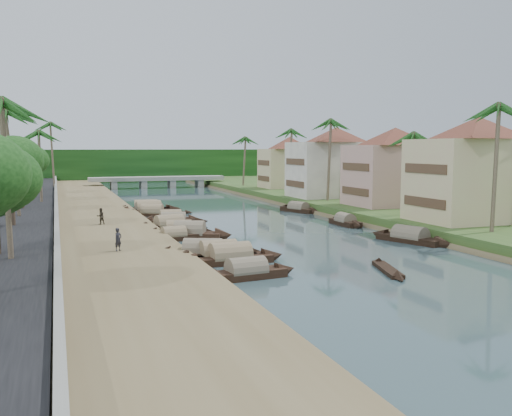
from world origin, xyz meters
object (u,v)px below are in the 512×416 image
object	(u,v)px
building_near	(477,168)
person_near	(118,239)
sampan_1	(219,255)
sampan_0	(246,272)
bridge	(157,180)

from	to	relation	value
building_near	person_near	world-z (taller)	building_near
building_near	sampan_1	distance (m)	29.06
sampan_0	sampan_1	distance (m)	6.19
person_near	sampan_0	bearing A→B (deg)	-88.24
sampan_0	person_near	xyz separation A→B (m)	(-7.16, 8.34, 1.25)
bridge	person_near	size ratio (longest dim) A/B	16.38
building_near	sampan_1	world-z (taller)	building_near
bridge	sampan_0	bearing A→B (deg)	-95.87
sampan_0	person_near	bearing A→B (deg)	123.88
bridge	building_near	bearing A→B (deg)	-75.61
bridge	sampan_1	size ratio (longest dim) A/B	3.59
sampan_0	bridge	bearing A→B (deg)	77.40
bridge	sampan_0	distance (m)	86.11
sampan_1	person_near	xyz separation A→B (m)	(-7.04, 2.16, 1.24)
person_near	building_near	bearing A→B (deg)	-33.46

